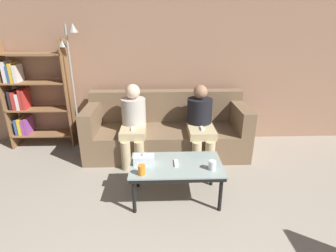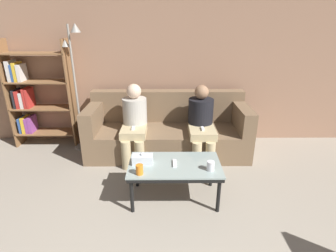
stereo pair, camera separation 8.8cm
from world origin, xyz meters
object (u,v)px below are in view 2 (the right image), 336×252
at_px(couch, 168,131).
at_px(bookshelf, 34,96).
at_px(cup_near_right, 139,170).
at_px(coffee_table, 175,167).
at_px(seated_person_mid_left, 201,121).
at_px(game_remote, 175,163).
at_px(seated_person_left_end, 134,121).
at_px(cup_near_left, 211,166).
at_px(standing_lamp, 75,76).
at_px(tissue_box, 143,159).

xyz_separation_m(couch, bookshelf, (-2.07, 0.27, 0.48)).
bearing_deg(cup_near_right, bookshelf, 136.95).
xyz_separation_m(cup_near_right, bookshelf, (-1.78, 1.66, 0.32)).
relative_size(coffee_table, seated_person_mid_left, 0.94).
relative_size(game_remote, seated_person_left_end, 0.14).
relative_size(cup_near_left, standing_lamp, 0.05).
relative_size(bookshelf, seated_person_mid_left, 1.56).
height_order(seated_person_left_end, seated_person_mid_left, seated_person_left_end).
bearing_deg(standing_lamp, cup_near_left, -39.22).
xyz_separation_m(cup_near_left, seated_person_mid_left, (0.04, 1.10, 0.08)).
bearing_deg(couch, cup_near_left, -71.77).
height_order(couch, bookshelf, bookshelf).
xyz_separation_m(game_remote, seated_person_mid_left, (0.40, 0.97, 0.12)).
relative_size(cup_near_left, seated_person_mid_left, 0.09).
relative_size(couch, seated_person_left_end, 2.18).
bearing_deg(coffee_table, tissue_box, 177.67).
xyz_separation_m(game_remote, bookshelf, (-2.14, 1.46, 0.36)).
relative_size(couch, standing_lamp, 1.27).
height_order(cup_near_right, bookshelf, bookshelf).
bearing_deg(standing_lamp, game_remote, -43.13).
xyz_separation_m(cup_near_left, game_remote, (-0.37, 0.13, -0.04)).
height_order(couch, standing_lamp, standing_lamp).
distance_m(cup_near_right, seated_person_left_end, 1.20).
distance_m(cup_near_left, seated_person_mid_left, 1.10).
relative_size(cup_near_left, bookshelf, 0.06).
height_order(game_remote, standing_lamp, standing_lamp).
height_order(couch, game_remote, couch).
bearing_deg(cup_near_right, coffee_table, 29.28).
distance_m(coffee_table, game_remote, 0.05).
relative_size(couch, tissue_box, 10.66).
bearing_deg(coffee_table, game_remote, -91.79).
xyz_separation_m(coffee_table, cup_near_right, (-0.36, -0.20, 0.10)).
bearing_deg(standing_lamp, seated_person_left_end, -21.31).
relative_size(bookshelf, seated_person_left_end, 1.54).
relative_size(coffee_table, game_remote, 6.63).
xyz_separation_m(cup_near_left, cup_near_right, (-0.72, -0.07, 0.00)).
distance_m(bookshelf, seated_person_mid_left, 2.60).
xyz_separation_m(couch, cup_near_left, (0.43, -1.32, 0.16)).
relative_size(tissue_box, bookshelf, 0.13).
bearing_deg(game_remote, seated_person_left_end, 118.92).
bearing_deg(cup_near_left, coffee_table, 160.65).
bearing_deg(cup_near_left, standing_lamp, 140.78).
distance_m(couch, seated_person_mid_left, 0.57).
bearing_deg(standing_lamp, tissue_box, -50.90).
xyz_separation_m(couch, seated_person_mid_left, (0.47, -0.22, 0.24)).
height_order(bookshelf, standing_lamp, standing_lamp).
xyz_separation_m(game_remote, standing_lamp, (-1.41, 1.32, 0.70)).
bearing_deg(tissue_box, bookshelf, 141.10).
bearing_deg(couch, seated_person_left_end, -155.77).
height_order(cup_near_right, seated_person_left_end, seated_person_left_end).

